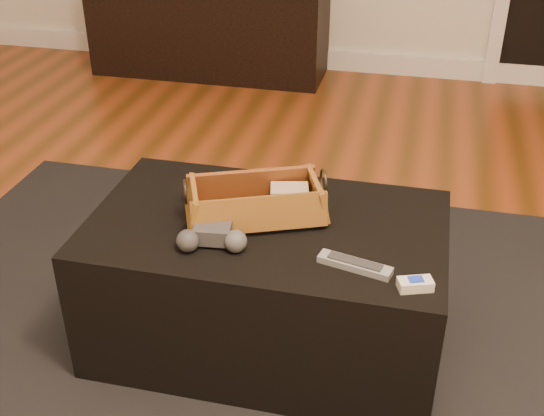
% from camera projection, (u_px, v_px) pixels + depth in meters
% --- Properties ---
extents(floor, '(5.00, 5.50, 0.01)m').
position_uv_depth(floor, '(224.00, 375.00, 2.00)').
color(floor, brown).
rests_on(floor, ground).
extents(baseboard, '(5.00, 0.04, 0.12)m').
position_uv_depth(baseboard, '(349.00, 61.00, 4.26)').
color(baseboard, white).
rests_on(baseboard, floor).
extents(media_cabinet, '(1.40, 0.45, 0.55)m').
position_uv_depth(media_cabinet, '(209.00, 28.00, 4.13)').
color(media_cabinet, black).
rests_on(media_cabinet, floor).
extents(area_rug, '(2.60, 2.00, 0.01)m').
position_uv_depth(area_rug, '(263.00, 349.00, 2.08)').
color(area_rug, black).
rests_on(area_rug, floor).
extents(ottoman, '(1.00, 0.60, 0.42)m').
position_uv_depth(ottoman, '(267.00, 282.00, 2.02)').
color(ottoman, black).
rests_on(ottoman, area_rug).
extents(tv_remote, '(0.20, 0.14, 0.02)m').
position_uv_depth(tv_remote, '(249.00, 213.00, 1.90)').
color(tv_remote, black).
rests_on(tv_remote, wicker_basket).
extents(cloth_bundle, '(0.12, 0.09, 0.06)m').
position_uv_depth(cloth_bundle, '(289.00, 196.00, 1.95)').
color(cloth_bundle, '#CAAA8C').
rests_on(cloth_bundle, wicker_basket).
extents(wicker_basket, '(0.43, 0.33, 0.14)m').
position_uv_depth(wicker_basket, '(256.00, 203.00, 1.91)').
color(wicker_basket, '#965322').
rests_on(wicker_basket, ottoman).
extents(game_controller, '(0.19, 0.12, 0.06)m').
position_uv_depth(game_controller, '(212.00, 238.00, 1.78)').
color(game_controller, '#363639').
rests_on(game_controller, ottoman).
extents(silver_remote, '(0.20, 0.09, 0.02)m').
position_uv_depth(silver_remote, '(355.00, 265.00, 1.71)').
color(silver_remote, gray).
rests_on(silver_remote, ottoman).
extents(cream_gadget, '(0.09, 0.07, 0.03)m').
position_uv_depth(cream_gadget, '(415.00, 284.00, 1.64)').
color(cream_gadget, silver).
rests_on(cream_gadget, ottoman).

